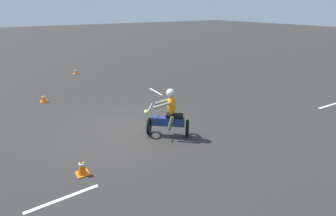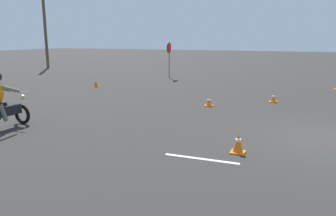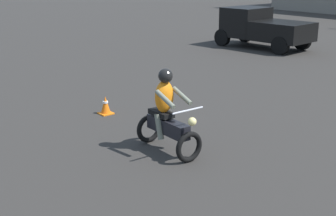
{
  "view_description": "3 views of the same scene",
  "coord_description": "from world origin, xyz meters",
  "px_view_note": "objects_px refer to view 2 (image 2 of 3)",
  "views": [
    {
      "loc": [
        -7.88,
        3.38,
        4.1
      ],
      "look_at": [
        -1.17,
        -0.99,
        1.0
      ],
      "focal_mm": 28.0,
      "sensor_mm": 36.0,
      "label": 1
    },
    {
      "loc": [
        -8.96,
        0.82,
        2.56
      ],
      "look_at": [
        -1.8,
        3.84,
        0.9
      ],
      "focal_mm": 35.0,
      "sensor_mm": 36.0,
      "label": 2
    },
    {
      "loc": [
        4.26,
        3.26,
        3.52
      ],
      "look_at": [
        -2.44,
        8.67,
        0.9
      ],
      "focal_mm": 50.0,
      "sensor_mm": 36.0,
      "label": 3
    }
  ],
  "objects_px": {
    "stop_sign": "(169,53)",
    "traffic_cone_far_right": "(273,98)",
    "traffic_cone_near_left": "(238,144)",
    "traffic_cone_mid_center": "(96,83)",
    "motorcycle_rider_background": "(1,105)",
    "traffic_cone_far_center": "(209,102)",
    "utility_pole_near": "(45,27)"
  },
  "relations": [
    {
      "from": "stop_sign",
      "to": "traffic_cone_far_right",
      "type": "distance_m",
      "value": 9.33
    },
    {
      "from": "traffic_cone_near_left",
      "to": "traffic_cone_far_right",
      "type": "distance_m",
      "value": 6.62
    },
    {
      "from": "traffic_cone_mid_center",
      "to": "stop_sign",
      "type": "bearing_deg",
      "value": -22.68
    },
    {
      "from": "motorcycle_rider_background",
      "to": "traffic_cone_near_left",
      "type": "distance_m",
      "value": 6.61
    },
    {
      "from": "motorcycle_rider_background",
      "to": "stop_sign",
      "type": "height_order",
      "value": "stop_sign"
    },
    {
      "from": "traffic_cone_far_right",
      "to": "traffic_cone_mid_center",
      "type": "bearing_deg",
      "value": 85.0
    },
    {
      "from": "stop_sign",
      "to": "traffic_cone_mid_center",
      "type": "distance_m",
      "value": 5.71
    },
    {
      "from": "traffic_cone_near_left",
      "to": "traffic_cone_far_center",
      "type": "bearing_deg",
      "value": 23.04
    },
    {
      "from": "motorcycle_rider_background",
      "to": "traffic_cone_near_left",
      "type": "xyz_separation_m",
      "value": [
        0.66,
        -6.56,
        -0.51
      ]
    },
    {
      "from": "traffic_cone_near_left",
      "to": "traffic_cone_far_center",
      "type": "relative_size",
      "value": 1.3
    },
    {
      "from": "traffic_cone_near_left",
      "to": "traffic_cone_mid_center",
      "type": "height_order",
      "value": "traffic_cone_near_left"
    },
    {
      "from": "utility_pole_near",
      "to": "traffic_cone_mid_center",
      "type": "bearing_deg",
      "value": -126.8
    },
    {
      "from": "traffic_cone_far_right",
      "to": "stop_sign",
      "type": "bearing_deg",
      "value": 50.2
    },
    {
      "from": "traffic_cone_mid_center",
      "to": "traffic_cone_far_center",
      "type": "bearing_deg",
      "value": -110.33
    },
    {
      "from": "stop_sign",
      "to": "traffic_cone_near_left",
      "type": "bearing_deg",
      "value": -151.02
    },
    {
      "from": "traffic_cone_mid_center",
      "to": "utility_pole_near",
      "type": "distance_m",
      "value": 13.59
    },
    {
      "from": "traffic_cone_mid_center",
      "to": "utility_pole_near",
      "type": "bearing_deg",
      "value": 53.2
    },
    {
      "from": "motorcycle_rider_background",
      "to": "traffic_cone_mid_center",
      "type": "xyz_separation_m",
      "value": [
        8.08,
        2.5,
        -0.53
      ]
    },
    {
      "from": "stop_sign",
      "to": "utility_pole_near",
      "type": "relative_size",
      "value": 0.33
    },
    {
      "from": "motorcycle_rider_background",
      "to": "traffic_cone_mid_center",
      "type": "bearing_deg",
      "value": 109.19
    },
    {
      "from": "motorcycle_rider_background",
      "to": "traffic_cone_far_center",
      "type": "distance_m",
      "value": 7.12
    },
    {
      "from": "stop_sign",
      "to": "traffic_cone_far_center",
      "type": "height_order",
      "value": "stop_sign"
    },
    {
      "from": "traffic_cone_far_center",
      "to": "traffic_cone_mid_center",
      "type": "bearing_deg",
      "value": 69.67
    },
    {
      "from": "traffic_cone_near_left",
      "to": "traffic_cone_mid_center",
      "type": "distance_m",
      "value": 11.72
    },
    {
      "from": "stop_sign",
      "to": "traffic_cone_near_left",
      "type": "distance_m",
      "value": 14.38
    },
    {
      "from": "traffic_cone_far_right",
      "to": "utility_pole_near",
      "type": "relative_size",
      "value": 0.05
    },
    {
      "from": "traffic_cone_far_right",
      "to": "traffic_cone_far_center",
      "type": "height_order",
      "value": "traffic_cone_far_center"
    },
    {
      "from": "stop_sign",
      "to": "utility_pole_near",
      "type": "xyz_separation_m",
      "value": [
        2.8,
        12.68,
        1.89
      ]
    },
    {
      "from": "motorcycle_rider_background",
      "to": "traffic_cone_near_left",
      "type": "height_order",
      "value": "motorcycle_rider_background"
    },
    {
      "from": "motorcycle_rider_background",
      "to": "traffic_cone_far_right",
      "type": "distance_m",
      "value": 9.91
    },
    {
      "from": "traffic_cone_far_right",
      "to": "utility_pole_near",
      "type": "bearing_deg",
      "value": 66.24
    },
    {
      "from": "traffic_cone_near_left",
      "to": "traffic_cone_far_center",
      "type": "height_order",
      "value": "traffic_cone_near_left"
    }
  ]
}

